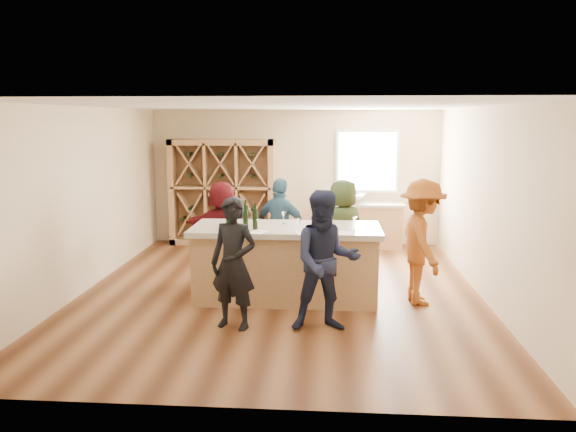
# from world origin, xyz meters

# --- Properties ---
(floor) EXTENTS (6.00, 7.00, 0.10)m
(floor) POSITION_xyz_m (0.00, 0.00, -0.05)
(floor) COLOR brown
(floor) RESTS_ON ground
(ceiling) EXTENTS (6.00, 7.00, 0.10)m
(ceiling) POSITION_xyz_m (0.00, 0.00, 2.85)
(ceiling) COLOR white
(ceiling) RESTS_ON ground
(wall_back) EXTENTS (6.00, 0.10, 2.80)m
(wall_back) POSITION_xyz_m (0.00, 3.55, 1.40)
(wall_back) COLOR beige
(wall_back) RESTS_ON ground
(wall_front) EXTENTS (6.00, 0.10, 2.80)m
(wall_front) POSITION_xyz_m (0.00, -3.55, 1.40)
(wall_front) COLOR beige
(wall_front) RESTS_ON ground
(wall_left) EXTENTS (0.10, 7.00, 2.80)m
(wall_left) POSITION_xyz_m (-3.05, 0.00, 1.40)
(wall_left) COLOR beige
(wall_left) RESTS_ON ground
(wall_right) EXTENTS (0.10, 7.00, 2.80)m
(wall_right) POSITION_xyz_m (3.05, 0.00, 1.40)
(wall_right) COLOR beige
(wall_right) RESTS_ON ground
(window_frame) EXTENTS (1.30, 0.06, 1.30)m
(window_frame) POSITION_xyz_m (1.50, 3.47, 1.75)
(window_frame) COLOR white
(window_frame) RESTS_ON wall_back
(window_pane) EXTENTS (1.18, 0.01, 1.18)m
(window_pane) POSITION_xyz_m (1.50, 3.44, 1.75)
(window_pane) COLOR white
(window_pane) RESTS_ON wall_back
(wine_rack) EXTENTS (2.20, 0.45, 2.20)m
(wine_rack) POSITION_xyz_m (-1.50, 3.27, 1.10)
(wine_rack) COLOR #A97E51
(wine_rack) RESTS_ON floor
(back_counter_base) EXTENTS (1.60, 0.58, 0.86)m
(back_counter_base) POSITION_xyz_m (1.40, 3.20, 0.43)
(back_counter_base) COLOR #A97E51
(back_counter_base) RESTS_ON floor
(back_counter_top) EXTENTS (1.70, 0.62, 0.06)m
(back_counter_top) POSITION_xyz_m (1.40, 3.20, 0.89)
(back_counter_top) COLOR #B9AA98
(back_counter_top) RESTS_ON back_counter_base
(sink) EXTENTS (0.54, 0.54, 0.19)m
(sink) POSITION_xyz_m (1.20, 3.20, 1.01)
(sink) COLOR silver
(sink) RESTS_ON back_counter_top
(faucet) EXTENTS (0.02, 0.02, 0.30)m
(faucet) POSITION_xyz_m (1.20, 3.38, 1.07)
(faucet) COLOR silver
(faucet) RESTS_ON back_counter_top
(tasting_counter_base) EXTENTS (2.60, 1.00, 1.00)m
(tasting_counter_base) POSITION_xyz_m (0.11, -0.29, 0.50)
(tasting_counter_base) COLOR #A97E51
(tasting_counter_base) RESTS_ON floor
(tasting_counter_top) EXTENTS (2.72, 1.12, 0.08)m
(tasting_counter_top) POSITION_xyz_m (0.11, -0.29, 1.04)
(tasting_counter_top) COLOR #B9AA98
(tasting_counter_top) RESTS_ON tasting_counter_base
(wine_bottle_a) EXTENTS (0.08, 0.08, 0.29)m
(wine_bottle_a) POSITION_xyz_m (-0.71, -0.40, 1.22)
(wine_bottle_a) COLOR black
(wine_bottle_a) RESTS_ON tasting_counter_top
(wine_bottle_b) EXTENTS (0.08, 0.08, 0.31)m
(wine_bottle_b) POSITION_xyz_m (-0.61, -0.54, 1.23)
(wine_bottle_b) COLOR black
(wine_bottle_b) RESTS_ON tasting_counter_top
(wine_bottle_c) EXTENTS (0.09, 0.09, 0.32)m
(wine_bottle_c) POSITION_xyz_m (-0.46, -0.40, 1.24)
(wine_bottle_c) COLOR black
(wine_bottle_c) RESTS_ON tasting_counter_top
(wine_bottle_d) EXTENTS (0.09, 0.09, 0.29)m
(wine_bottle_d) POSITION_xyz_m (-0.31, -0.52, 1.22)
(wine_bottle_d) COLOR black
(wine_bottle_d) RESTS_ON tasting_counter_top
(wine_glass_a) EXTENTS (0.07, 0.07, 0.16)m
(wine_glass_a) POSITION_xyz_m (-0.24, -0.69, 1.16)
(wine_glass_a) COLOR white
(wine_glass_a) RESTS_ON tasting_counter_top
(wine_glass_b) EXTENTS (0.08, 0.08, 0.19)m
(wine_glass_b) POSITION_xyz_m (0.31, -0.69, 1.18)
(wine_glass_b) COLOR white
(wine_glass_b) RESTS_ON tasting_counter_top
(wine_glass_c) EXTENTS (0.08, 0.08, 0.20)m
(wine_glass_c) POSITION_xyz_m (0.76, -0.72, 1.18)
(wine_glass_c) COLOR white
(wine_glass_c) RESTS_ON tasting_counter_top
(wine_glass_d) EXTENTS (0.08, 0.08, 0.17)m
(wine_glass_d) POSITION_xyz_m (0.57, -0.41, 1.16)
(wine_glass_d) COLOR white
(wine_glass_d) RESTS_ON tasting_counter_top
(wine_glass_e) EXTENTS (0.08, 0.08, 0.19)m
(wine_glass_e) POSITION_xyz_m (1.08, -0.50, 1.17)
(wine_glass_e) COLOR white
(wine_glass_e) RESTS_ON tasting_counter_top
(tasting_menu_a) EXTENTS (0.29, 0.32, 0.00)m
(tasting_menu_a) POSITION_xyz_m (-0.24, -0.72, 1.08)
(tasting_menu_a) COLOR white
(tasting_menu_a) RESTS_ON tasting_counter_top
(tasting_menu_b) EXTENTS (0.32, 0.38, 0.00)m
(tasting_menu_b) POSITION_xyz_m (0.39, -0.69, 1.08)
(tasting_menu_b) COLOR white
(tasting_menu_b) RESTS_ON tasting_counter_top
(tasting_menu_c) EXTENTS (0.25, 0.32, 0.00)m
(tasting_menu_c) POSITION_xyz_m (0.97, -0.71, 1.08)
(tasting_menu_c) COLOR white
(tasting_menu_c) RESTS_ON tasting_counter_top
(person_near_left) EXTENTS (0.71, 0.61, 1.67)m
(person_near_left) POSITION_xyz_m (-0.46, -1.49, 0.83)
(person_near_left) COLOR black
(person_near_left) RESTS_ON floor
(person_near_right) EXTENTS (0.92, 0.59, 1.76)m
(person_near_right) POSITION_xyz_m (0.69, -1.49, 0.88)
(person_near_right) COLOR #191E38
(person_near_right) RESTS_ON floor
(person_server) EXTENTS (0.67, 1.21, 1.79)m
(person_server) POSITION_xyz_m (2.04, -0.34, 0.90)
(person_server) COLOR #994C19
(person_server) RESTS_ON floor
(person_far_mid) EXTENTS (1.09, 0.84, 1.67)m
(person_far_mid) POSITION_xyz_m (-0.06, 0.79, 0.83)
(person_far_mid) COLOR #335972
(person_far_mid) RESTS_ON floor
(person_far_right) EXTENTS (0.96, 0.85, 1.65)m
(person_far_right) POSITION_xyz_m (0.96, 0.86, 0.82)
(person_far_right) COLOR #263319
(person_far_right) RESTS_ON floor
(person_far_left) EXTENTS (1.58, 0.89, 1.61)m
(person_far_left) POSITION_xyz_m (-1.04, 0.81, 0.81)
(person_far_left) COLOR #590F14
(person_far_left) RESTS_ON floor
(wine_glass_f) EXTENTS (0.07, 0.07, 0.18)m
(wine_glass_f) POSITION_xyz_m (0.06, -0.09, 1.17)
(wine_glass_f) COLOR white
(wine_glass_f) RESTS_ON tasting_counter_top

